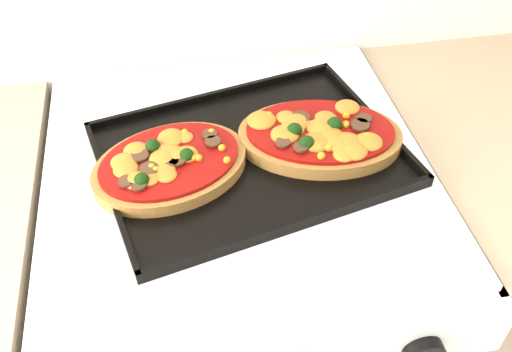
{
  "coord_description": "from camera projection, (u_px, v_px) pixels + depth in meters",
  "views": [
    {
      "loc": [
        -0.08,
        1.05,
        1.51
      ],
      "look_at": [
        0.03,
        1.66,
        0.92
      ],
      "focal_mm": 40.0,
      "sensor_mm": 36.0,
      "label": 1
    }
  ],
  "objects": [
    {
      "name": "pizza_right",
      "position": [
        320.0,
        134.0,
        0.89
      ],
      "size": [
        0.29,
        0.22,
        0.04
      ],
      "primitive_type": null,
      "rotation": [
        0.0,
        0.0,
        -0.21
      ],
      "color": "brown",
      "rests_on": "baking_tray"
    },
    {
      "name": "stove",
      "position": [
        242.0,
        321.0,
        1.2
      ],
      "size": [
        0.6,
        0.6,
        0.91
      ],
      "primitive_type": "cube",
      "color": "silver",
      "rests_on": "floor"
    },
    {
      "name": "pizza_left",
      "position": [
        170.0,
        163.0,
        0.84
      ],
      "size": [
        0.28,
        0.24,
        0.03
      ],
      "primitive_type": null,
      "rotation": [
        0.0,
        0.0,
        0.31
      ],
      "color": "brown",
      "rests_on": "baking_tray"
    },
    {
      "name": "baking_tray",
      "position": [
        250.0,
        153.0,
        0.88
      ],
      "size": [
        0.51,
        0.42,
        0.02
      ],
      "primitive_type": "cube",
      "rotation": [
        0.0,
        0.0,
        0.22
      ],
      "color": "black",
      "rests_on": "stove"
    }
  ]
}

